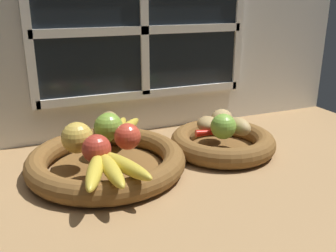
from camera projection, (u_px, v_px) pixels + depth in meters
ground_plane at (183, 170)px, 96.42cm from camera, size 140.00×90.00×3.00cm
back_wall at (142, 40)px, 112.81cm from camera, size 140.00×4.60×55.00cm
fruit_bowl_left at (107, 161)px, 91.75cm from camera, size 38.36×38.36×5.43cm
fruit_bowl_right at (222, 142)px, 103.57cm from camera, size 28.52×28.52×5.43cm
apple_red_front at (97, 149)px, 83.20cm from camera, size 6.49×6.49×6.49cm
apple_golden_left at (77, 138)px, 88.37cm from camera, size 7.43×7.43×7.43cm
apple_green_back at (109, 127)px, 95.59cm from camera, size 7.34×7.34×7.34cm
apple_red_right at (127, 136)px, 90.55cm from camera, size 6.43×6.43×6.43cm
pear_brown at (110, 125)px, 97.30cm from camera, size 6.64×6.38×7.24cm
banana_bunch_front at (110, 167)px, 78.01cm from camera, size 15.12×19.17×3.22cm
banana_bunch_back at (116, 128)px, 102.01cm from camera, size 13.70×16.91×2.68cm
potato_back at (222, 118)px, 106.09cm from camera, size 8.88×8.87×5.12cm
potato_oblong at (208, 124)px, 103.02cm from camera, size 8.45×8.81×4.11cm
potato_small at (239, 126)px, 100.37cm from camera, size 5.06×8.47×4.58cm
lime_near at (223, 126)px, 97.50cm from camera, size 6.61×6.61×6.61cm
chili_pepper at (221, 132)px, 100.43cm from camera, size 13.69×4.45×1.92cm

